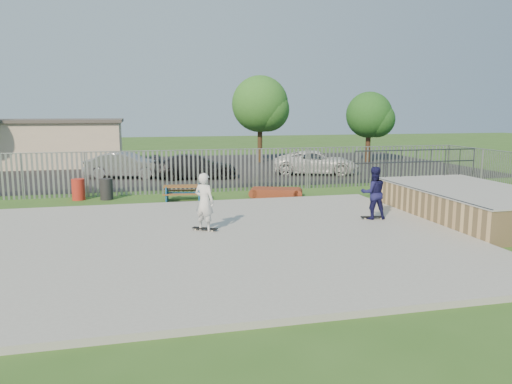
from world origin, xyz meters
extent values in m
plane|color=#325A1F|center=(0.00, 0.00, 0.00)|extent=(120.00, 120.00, 0.00)
cube|color=#989893|center=(0.00, 0.00, 0.07)|extent=(15.00, 12.00, 0.15)
cube|color=tan|center=(9.50, 1.00, 0.53)|extent=(4.00, 7.00, 1.05)
cube|color=#9E9E99|center=(9.50, 1.00, 1.07)|extent=(4.05, 7.05, 0.04)
cylinder|color=#383A3F|center=(7.52, 1.00, 1.08)|extent=(0.06, 7.00, 0.06)
cube|color=brown|center=(-0.11, 6.85, 0.65)|extent=(1.68, 0.82, 0.05)
cube|color=brown|center=(-0.18, 6.32, 0.39)|extent=(1.63, 0.45, 0.04)
cube|color=brown|center=(-0.04, 7.38, 0.39)|extent=(1.63, 0.45, 0.04)
cube|color=#135186|center=(-0.11, 6.85, 0.33)|extent=(1.58, 1.42, 0.66)
cube|color=maroon|center=(4.00, 6.96, 0.20)|extent=(2.17, 1.58, 0.39)
cylinder|color=#AF261B|center=(-4.45, 8.28, 0.45)|extent=(0.54, 0.54, 0.91)
cylinder|color=black|center=(-3.28, 8.08, 0.46)|extent=(0.55, 0.55, 0.91)
cube|color=black|center=(0.00, 19.00, 0.01)|extent=(40.00, 18.00, 0.02)
imported|color=#A1A0A5|center=(-2.54, 14.95, 0.75)|extent=(4.67, 2.59, 1.46)
imported|color=black|center=(1.25, 13.81, 0.70)|extent=(4.80, 2.25, 1.35)
imported|color=white|center=(8.52, 14.03, 0.72)|extent=(5.49, 3.85, 1.39)
cube|color=beige|center=(-8.00, 23.00, 1.50)|extent=(10.00, 6.00, 3.00)
cube|color=#4C4742|center=(-8.00, 23.00, 3.10)|extent=(10.40, 6.40, 0.20)
cylinder|color=#432F1A|center=(6.94, 21.65, 1.83)|extent=(0.35, 0.35, 3.65)
sphere|color=#2D6322|center=(6.94, 21.65, 4.27)|extent=(4.09, 4.09, 4.09)
cylinder|color=#422A1A|center=(14.69, 19.80, 1.49)|extent=(0.36, 0.36, 2.98)
sphere|color=#1F4F1B|center=(14.69, 19.80, 3.49)|extent=(3.34, 3.34, 3.34)
cube|color=black|center=(5.80, 1.22, 0.21)|extent=(0.82, 0.31, 0.02)
cube|color=black|center=(0.00, 0.89, 0.21)|extent=(0.79, 0.59, 0.02)
imported|color=#151543|center=(5.80, 1.22, 1.04)|extent=(0.95, 0.79, 1.79)
imported|color=silver|center=(0.00, 0.89, 1.04)|extent=(0.77, 0.75, 1.79)
camera|label=1|loc=(-1.99, -14.04, 3.81)|focal=35.00mm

